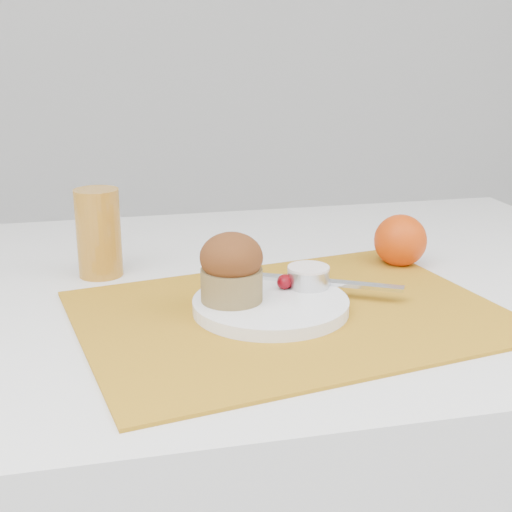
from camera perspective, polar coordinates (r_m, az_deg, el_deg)
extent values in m
cube|color=white|center=(1.17, -0.33, -19.62)|extent=(1.20, 0.80, 0.75)
cube|color=#B97E19|center=(0.87, 2.79, -4.68)|extent=(0.56, 0.45, 0.00)
cylinder|color=white|center=(0.87, 1.18, -3.93)|extent=(0.22, 0.22, 0.02)
cylinder|color=silver|center=(0.91, 4.21, -1.74)|extent=(0.06, 0.06, 0.02)
cylinder|color=white|center=(0.90, 4.23, -1.04)|extent=(0.06, 0.06, 0.01)
ellipsoid|color=#510206|center=(0.90, 2.33, -2.03)|extent=(0.02, 0.02, 0.02)
ellipsoid|color=#4F0208|center=(0.90, 2.27, -2.14)|extent=(0.02, 0.02, 0.02)
cube|color=silver|center=(0.92, 5.75, -2.10)|extent=(0.18, 0.11, 0.00)
sphere|color=#D84307|center=(1.06, 11.47, 1.21)|extent=(0.08, 0.08, 0.08)
cylinder|color=#B77822|center=(1.02, -12.47, 1.82)|extent=(0.07, 0.07, 0.12)
cylinder|color=olive|center=(0.86, -1.96, -2.30)|extent=(0.09, 0.09, 0.04)
ellipsoid|color=#3D1B0B|center=(0.85, -1.99, -0.10)|extent=(0.08, 0.08, 0.06)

